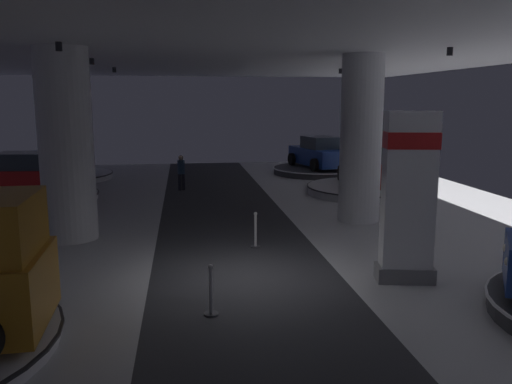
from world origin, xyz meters
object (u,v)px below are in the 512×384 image
display_car_deep_right (319,154)px  display_car_deep_left (60,159)px  brand_sign_pylon (408,195)px  display_platform_deep_left (61,176)px  column_right (361,139)px  display_car_far_right (368,168)px  display_platform_deep_right (319,170)px  display_car_far_left (27,176)px  display_platform_far_left (29,197)px  column_left (66,145)px  display_platform_far_right (367,189)px  visitor_walking_near (181,170)px

display_car_deep_right → display_car_deep_left: bearing=-179.7°
brand_sign_pylon → display_platform_deep_left: brand_sign_pylon is taller
column_right → display_car_far_right: 5.45m
display_platform_deep_left → display_platform_deep_right: (13.72, 0.07, 0.03)m
display_platform_deep_right → display_car_deep_right: display_car_deep_right is taller
display_car_far_right → display_car_deep_right: size_ratio=0.99×
display_car_far_left → display_car_deep_right: bearing=23.7°
display_car_far_left → display_car_deep_left: size_ratio=0.95×
display_platform_deep_left → display_platform_far_left: bearing=-89.1°
column_left → display_platform_deep_left: bearing=103.8°
column_right → display_car_far_right: size_ratio=1.23×
column_left → brand_sign_pylon: 9.53m
display_car_deep_right → display_platform_far_left: bearing=-156.2°
display_platform_far_left → display_car_far_left: size_ratio=1.25×
column_right → display_platform_deep_right: (1.59, 11.16, -2.55)m
column_left → display_car_deep_right: column_left is taller
column_right → display_platform_far_right: bearing=66.9°
brand_sign_pylon → display_car_deep_right: (2.54, 16.98, -0.85)m
display_platform_far_right → display_platform_deep_left: (-14.19, 6.28, -0.03)m
display_car_far_left → visitor_walking_near: (6.13, 1.68, -0.12)m
display_platform_deep_left → display_car_deep_left: 0.90m
column_right → visitor_walking_near: column_right is taller
brand_sign_pylon → display_car_deep_right: brand_sign_pylon is taller
visitor_walking_near → display_car_far_right: bearing=-14.2°
column_left → display_platform_far_right: bearing=27.7°
display_platform_far_left → display_platform_deep_left: display_platform_deep_left is taller
display_platform_deep_left → display_car_far_right: bearing=-24.0°
column_left → display_platform_deep_right: size_ratio=1.09×
display_platform_far_left → display_platform_deep_right: (13.63, 6.03, 0.05)m
display_platform_far_right → display_car_deep_right: bearing=94.2°
display_platform_deep_right → display_car_deep_right: size_ratio=1.13×
display_platform_deep_right → visitor_walking_near: (-7.53, -4.35, 0.71)m
column_left → display_car_deep_left: (-2.97, 12.12, -1.68)m
column_left → display_platform_deep_right: (10.73, 12.22, -2.55)m
display_car_far_left → display_platform_far_right: bearing=-1.3°
brand_sign_pylon → display_platform_deep_right: 17.29m
brand_sign_pylon → visitor_walking_near: size_ratio=2.39×
brand_sign_pylon → display_car_far_right: (2.99, 10.64, -0.85)m
brand_sign_pylon → display_platform_far_left: 15.72m
display_car_far_left → display_platform_deep_right: display_car_far_left is taller
display_platform_deep_right → visitor_walking_near: visitor_walking_near is taller
display_car_deep_left → column_left: bearing=-76.2°
display_car_deep_right → column_right: bearing=-98.1°
display_car_far_right → display_platform_deep_right: (-0.47, 6.38, -0.93)m
display_platform_far_left → display_car_deep_right: size_ratio=1.21×
display_car_deep_left → visitor_walking_near: (6.18, -4.26, -0.16)m
column_right → display_platform_deep_left: bearing=137.6°
display_platform_far_left → visitor_walking_near: 6.37m
column_left → column_right: (9.15, 1.06, 0.00)m
column_left → display_platform_deep_right: 16.46m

